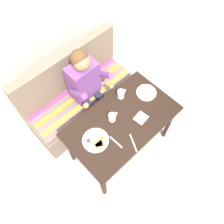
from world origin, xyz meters
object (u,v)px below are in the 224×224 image
(plate_breakfast, at_px, (96,141))
(plate_eggs, at_px, (146,92))
(fork, at_px, (116,142))
(coffee_mug_second, at_px, (112,117))
(couch, at_px, (80,97))
(knife, at_px, (133,143))
(napkin, at_px, (141,118))
(coffee_mug, at_px, (121,94))
(person, at_px, (88,85))
(table, at_px, (122,124))

(plate_breakfast, xyz_separation_m, plate_eggs, (0.80, 0.05, -0.00))
(fork, bearing_deg, coffee_mug_second, 52.33)
(couch, relative_size, coffee_mug_second, 12.20)
(plate_eggs, relative_size, knife, 1.12)
(fork, distance_m, knife, 0.17)
(couch, height_order, napkin, couch)
(plate_breakfast, xyz_separation_m, coffee_mug, (0.56, 0.21, 0.04))
(napkin, relative_size, fork, 0.77)
(plate_eggs, distance_m, napkin, 0.33)
(person, bearing_deg, couch, 101.69)
(couch, xyz_separation_m, plate_eggs, (0.45, -0.71, 0.41))
(plate_breakfast, xyz_separation_m, napkin, (0.52, -0.13, -0.01))
(couch, bearing_deg, table, -90.00)
(napkin, xyz_separation_m, knife, (-0.26, -0.14, -0.00))
(person, height_order, coffee_mug_second, person)
(table, relative_size, couch, 0.83)
(napkin, bearing_deg, plate_breakfast, 166.12)
(person, relative_size, coffee_mug, 10.27)
(plate_eggs, height_order, napkin, plate_eggs)
(napkin, relative_size, knife, 0.65)
(knife, bearing_deg, coffee_mug_second, 110.58)
(table, xyz_separation_m, napkin, (0.17, -0.12, 0.09))
(couch, height_order, knife, couch)
(couch, relative_size, napkin, 11.05)
(person, height_order, knife, person)
(person, bearing_deg, coffee_mug_second, -101.03)
(fork, bearing_deg, plate_breakfast, 131.42)
(coffee_mug, bearing_deg, table, -132.80)
(fork, bearing_deg, person, 68.67)
(person, relative_size, plate_breakfast, 4.53)
(plate_eggs, distance_m, knife, 0.63)
(fork, bearing_deg, plate_eggs, 14.14)
(table, bearing_deg, coffee_mug_second, 128.17)
(knife, bearing_deg, couch, 110.73)
(table, xyz_separation_m, knife, (-0.10, -0.26, 0.08))
(napkin, distance_m, fork, 0.38)
(plate_breakfast, height_order, napkin, plate_breakfast)
(plate_breakfast, relative_size, coffee_mug, 2.27)
(coffee_mug, xyz_separation_m, fork, (-0.42, -0.36, -0.05))
(plate_eggs, bearing_deg, table, -172.42)
(plate_eggs, xyz_separation_m, knife, (-0.54, -0.32, -0.01))
(person, distance_m, fork, 0.77)
(table, xyz_separation_m, plate_breakfast, (-0.35, 0.01, 0.09))
(coffee_mug, height_order, knife, coffee_mug)
(couch, relative_size, knife, 7.20)
(plate_eggs, relative_size, napkin, 1.72)
(couch, distance_m, napkin, 0.98)
(plate_breakfast, xyz_separation_m, fork, (0.14, -0.14, -0.01))
(coffee_mug_second, bearing_deg, table, -51.83)
(person, distance_m, plate_eggs, 0.67)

